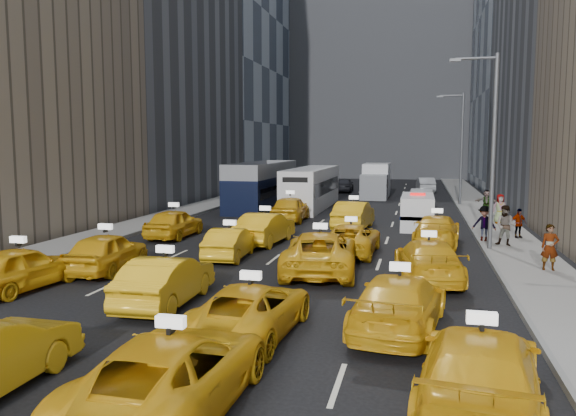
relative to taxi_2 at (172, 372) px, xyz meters
The scene contains 40 objects.
ground 6.10m from the taxi_2, 105.83° to the left, with size 160.00×160.00×0.00m, color black.
sidewalk_west 33.14m from the taxi_2, 111.52° to the left, with size 3.00×90.00×0.15m, color gray.
sidewalk_east 32.08m from the taxi_2, 73.99° to the left, with size 3.00×90.00×0.15m, color gray.
curb_west 32.64m from the taxi_2, 109.15° to the left, with size 0.15×90.00×0.18m, color slate.
curb_east 31.71m from the taxi_2, 76.51° to the left, with size 0.15×90.00×0.18m, color slate.
building_west_far 66.93m from the taxi_2, 110.32° to the left, with size 16.00×22.00×42.00m, color #2D3847.
building_backdrop 80.19m from the taxi_2, 91.22° to the left, with size 30.00×12.00×40.00m, color slate.
streetlight_near 19.80m from the taxi_2, 67.10° to the left, with size 2.15×0.22×9.00m.
streetlight_far 38.79m from the taxi_2, 78.74° to the left, with size 2.15×0.22×9.00m.
taxi_2 is the anchor object (origin of this frame).
taxi_3 5.74m from the taxi_2, 13.78° to the left, with size 2.16×5.30×1.54m, color #EBAA13.
taxi_4 11.12m from the taxi_2, 141.90° to the left, with size 1.81×4.50×1.53m, color #EBAA13.
taxi_5 7.17m from the taxi_2, 116.26° to the left, with size 1.62×4.64×1.53m, color #EBAA13.
taxi_6 4.41m from the taxi_2, 87.46° to the left, with size 2.25×4.87×1.35m, color #EBAA13.
taxi_7 6.82m from the taxi_2, 54.59° to the left, with size 2.13×5.23×1.52m, color #EBAA13.
taxi_8 12.59m from the taxi_2, 126.32° to the left, with size 1.83×4.54×1.55m, color #EBAA13.
taxi_9 14.07m from the taxi_2, 104.66° to the left, with size 1.44×4.12×1.36m, color #EBAA13.
taxi_10 11.81m from the taxi_2, 86.41° to the left, with size 2.67×5.80×1.61m, color #EBAA13.
taxi_11 12.40m from the taxi_2, 67.30° to the left, with size 2.12×5.21×1.51m, color #EBAA13.
taxi_12 19.97m from the taxi_2, 114.46° to the left, with size 1.82×4.53×1.54m, color #EBAA13.
taxi_13 17.80m from the taxi_2, 99.88° to the left, with size 1.65×4.73×1.56m, color #EBAA13.
taxi_14 15.89m from the taxi_2, 84.79° to the left, with size 2.28×4.96×1.38m, color #EBAA13.
taxi_15 19.72m from the taxi_2, 74.43° to the left, with size 2.09×5.15×1.49m, color #EBAA13.
taxi_16 26.02m from the taxi_2, 98.08° to the left, with size 1.96×4.88×1.66m, color #EBAA13.
taxi_17 23.40m from the taxi_2, 88.28° to the left, with size 1.73×4.97×1.64m, color #EBAA13.
nypd_van 25.14m from the taxi_2, 80.06° to the left, with size 2.28×4.98×2.08m.
double_decker 33.86m from the taxi_2, 102.89° to the left, with size 3.13×12.12×3.50m.
city_bus 33.95m from the taxi_2, 96.38° to the left, with size 3.79×12.26×3.12m.
box_truck 43.62m from the taxi_2, 89.39° to the left, with size 2.39×6.88×3.14m.
misc_car_0 35.63m from the taxi_2, 82.48° to the left, with size 1.64×4.72×1.55m, color #9A9CA1.
misc_car_1 46.17m from the taxi_2, 98.94° to the left, with size 2.41×5.23×1.45m, color black.
misc_car_2 51.01m from the taxi_2, 90.39° to the left, with size 2.31×5.69×1.65m, color slate.
misc_car_3 48.97m from the taxi_2, 93.74° to the left, with size 1.78×4.43×1.51m, color black.
misc_car_4 51.30m from the taxi_2, 84.33° to the left, with size 1.60×4.59×1.51m, color #9EA0A5.
pedestrian_0 16.48m from the taxi_2, 55.54° to the left, with size 0.65×0.43×1.78m, color gray.
pedestrian_1 20.56m from the taxi_2, 65.73° to the left, with size 0.94×0.51×1.93m, color gray.
pedestrian_2 21.31m from the taxi_2, 69.08° to the left, with size 1.14×0.47×1.76m, color gray.
pedestrian_3 23.24m from the taxi_2, 66.08° to the left, with size 0.89×0.41×1.53m, color gray.
pedestrian_4 28.24m from the taxi_2, 70.92° to the left, with size 0.88×0.48×1.79m, color gray.
pedestrian_5 32.89m from the taxi_2, 74.12° to the left, with size 1.54×0.44×1.67m, color gray.
Camera 1 is at (6.03, -15.07, 4.95)m, focal length 35.00 mm.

